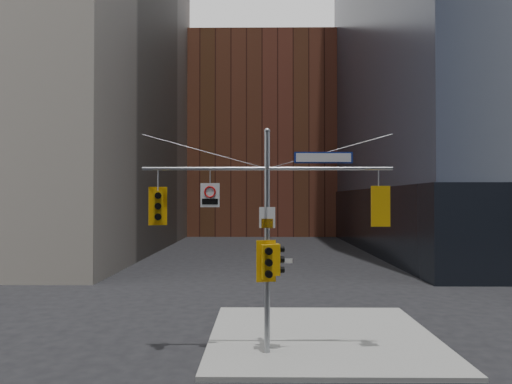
{
  "coord_description": "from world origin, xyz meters",
  "views": [
    {
      "loc": [
        -0.21,
        -12.54,
        5.03
      ],
      "look_at": [
        -0.36,
        2.0,
        5.25
      ],
      "focal_mm": 32.0,
      "sensor_mm": 36.0,
      "label": 1
    }
  ],
  "objects_px": {
    "signal_assembly": "(267,218)",
    "street_sign_blade": "(323,158)",
    "regulatory_sign_arm": "(210,194)",
    "traffic_light_east_arm": "(379,206)",
    "traffic_light_pole_front": "(267,262)",
    "traffic_light_pole_side": "(277,260)",
    "traffic_light_west_arm": "(158,206)"
  },
  "relations": [
    {
      "from": "traffic_light_pole_front",
      "to": "traffic_light_east_arm",
      "type": "bearing_deg",
      "value": -7.55
    },
    {
      "from": "traffic_light_west_arm",
      "to": "street_sign_blade",
      "type": "height_order",
      "value": "street_sign_blade"
    },
    {
      "from": "traffic_light_west_arm",
      "to": "traffic_light_east_arm",
      "type": "xyz_separation_m",
      "value": [
        7.05,
        -0.01,
        0.0
      ]
    },
    {
      "from": "traffic_light_pole_side",
      "to": "regulatory_sign_arm",
      "type": "relative_size",
      "value": 1.29
    },
    {
      "from": "signal_assembly",
      "to": "regulatory_sign_arm",
      "type": "relative_size",
      "value": 10.4
    },
    {
      "from": "regulatory_sign_arm",
      "to": "traffic_light_pole_side",
      "type": "bearing_deg",
      "value": 5.85
    },
    {
      "from": "traffic_light_west_arm",
      "to": "street_sign_blade",
      "type": "distance_m",
      "value": 5.52
    },
    {
      "from": "traffic_light_west_arm",
      "to": "regulatory_sign_arm",
      "type": "relative_size",
      "value": 1.62
    },
    {
      "from": "traffic_light_west_arm",
      "to": "regulatory_sign_arm",
      "type": "xyz_separation_m",
      "value": [
        1.67,
        -0.03,
        0.37
      ]
    },
    {
      "from": "traffic_light_pole_side",
      "to": "traffic_light_east_arm",
      "type": "bearing_deg",
      "value": -98.53
    },
    {
      "from": "signal_assembly",
      "to": "traffic_light_pole_side",
      "type": "bearing_deg",
      "value": 2.33
    },
    {
      "from": "signal_assembly",
      "to": "traffic_light_west_arm",
      "type": "bearing_deg",
      "value": 179.79
    },
    {
      "from": "traffic_light_pole_front",
      "to": "regulatory_sign_arm",
      "type": "xyz_separation_m",
      "value": [
        -1.82,
        0.25,
        2.11
      ]
    },
    {
      "from": "traffic_light_west_arm",
      "to": "traffic_light_pole_front",
      "type": "relative_size",
      "value": 0.94
    },
    {
      "from": "traffic_light_pole_front",
      "to": "regulatory_sign_arm",
      "type": "height_order",
      "value": "regulatory_sign_arm"
    },
    {
      "from": "signal_assembly",
      "to": "street_sign_blade",
      "type": "relative_size",
      "value": 4.27
    },
    {
      "from": "traffic_light_west_arm",
      "to": "traffic_light_pole_side",
      "type": "bearing_deg",
      "value": -13.72
    },
    {
      "from": "traffic_light_pole_side",
      "to": "street_sign_blade",
      "type": "xyz_separation_m",
      "value": [
        1.48,
        -0.01,
        3.25
      ]
    },
    {
      "from": "signal_assembly",
      "to": "street_sign_blade",
      "type": "distance_m",
      "value": 2.64
    },
    {
      "from": "traffic_light_east_arm",
      "to": "street_sign_blade",
      "type": "xyz_separation_m",
      "value": [
        -1.75,
        0.0,
        1.55
      ]
    },
    {
      "from": "signal_assembly",
      "to": "traffic_light_pole_front",
      "type": "relative_size",
      "value": 6.08
    },
    {
      "from": "traffic_light_pole_side",
      "to": "regulatory_sign_arm",
      "type": "height_order",
      "value": "regulatory_sign_arm"
    },
    {
      "from": "traffic_light_west_arm",
      "to": "traffic_light_pole_side",
      "type": "height_order",
      "value": "traffic_light_west_arm"
    },
    {
      "from": "traffic_light_east_arm",
      "to": "signal_assembly",
      "type": "bearing_deg",
      "value": -4.71
    },
    {
      "from": "signal_assembly",
      "to": "street_sign_blade",
      "type": "height_order",
      "value": "signal_assembly"
    },
    {
      "from": "traffic_light_west_arm",
      "to": "traffic_light_pole_front",
      "type": "bearing_deg",
      "value": -18.3
    },
    {
      "from": "regulatory_sign_arm",
      "to": "traffic_light_west_arm",
      "type": "bearing_deg",
      "value": -176.17
    },
    {
      "from": "traffic_light_east_arm",
      "to": "traffic_light_pole_front",
      "type": "xyz_separation_m",
      "value": [
        -3.55,
        -0.27,
        -1.74
      ]
    },
    {
      "from": "traffic_light_east_arm",
      "to": "traffic_light_pole_side",
      "type": "relative_size",
      "value": 1.3
    },
    {
      "from": "traffic_light_east_arm",
      "to": "traffic_light_west_arm",
      "type": "bearing_deg",
      "value": -4.83
    },
    {
      "from": "traffic_light_pole_side",
      "to": "traffic_light_pole_front",
      "type": "distance_m",
      "value": 0.43
    },
    {
      "from": "signal_assembly",
      "to": "street_sign_blade",
      "type": "xyz_separation_m",
      "value": [
        1.8,
        0.0,
        1.93
      ]
    }
  ]
}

